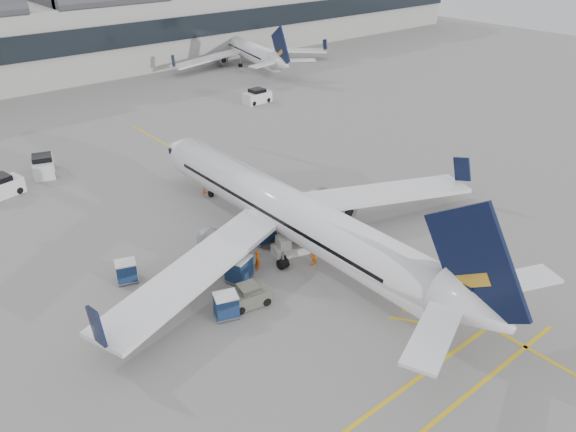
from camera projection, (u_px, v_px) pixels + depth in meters
ground at (267, 314)px, 36.53m from camera, size 220.00×220.00×0.00m
apron_markings at (287, 213)px, 48.94m from camera, size 0.25×60.00×0.01m
airliner_main at (293, 214)px, 42.40m from camera, size 34.70×37.88×10.08m
airliner_far at (247, 50)px, 96.78m from camera, size 28.21×31.14×8.39m
belt_loader at (295, 246)px, 43.02m from camera, size 4.65×2.59×1.84m
baggage_cart_a at (239, 268)px, 39.47m from camera, size 2.17×1.99×1.85m
baggage_cart_b at (263, 230)px, 44.14m from camera, size 1.88×1.58×1.90m
baggage_cart_c at (226, 305)px, 35.88m from camera, size 1.93×1.76×1.66m
baggage_cart_d at (126, 271)px, 39.41m from camera, size 1.83×1.68×1.58m
ramp_agent_a at (258, 260)px, 40.74m from camera, size 0.67×0.70×1.61m
ramp_agent_b at (313, 255)px, 41.37m from camera, size 0.94×0.85×1.58m
pushback_tug at (249, 296)px, 37.14m from camera, size 2.90×2.07×1.48m
safety_cone_nose at (204, 191)px, 52.25m from camera, size 0.37×0.37×0.51m
safety_cone_engine at (337, 209)px, 49.10m from camera, size 0.35×0.35×0.49m
service_van_left at (0, 187)px, 51.46m from camera, size 4.19×2.74×1.98m
service_van_mid at (44, 166)px, 55.89m from camera, size 3.03×4.28×1.99m
service_van_right at (257, 96)px, 77.35m from camera, size 3.83×1.98×1.95m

